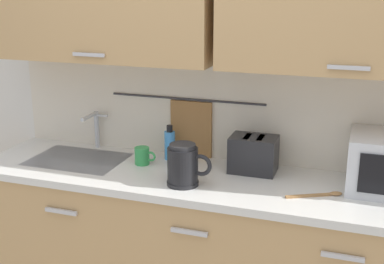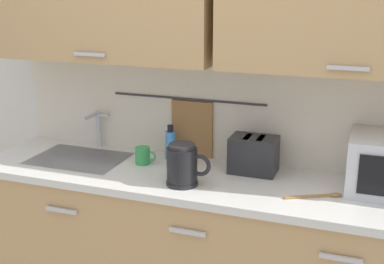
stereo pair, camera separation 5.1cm
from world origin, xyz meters
name	(u,v)px [view 1 (the left image)]	position (x,y,z in m)	size (l,w,h in m)	color
counter_unit	(207,254)	(-0.01, 0.30, 0.46)	(2.53, 0.64, 0.90)	tan
back_wall_assembly	(223,49)	(0.00, 0.53, 1.52)	(3.70, 0.41, 2.50)	silver
sink_faucet	(95,125)	(-0.78, 0.53, 1.04)	(0.09, 0.17, 0.22)	#B2B5BA
electric_kettle	(184,165)	(-0.09, 0.16, 1.00)	(0.23, 0.16, 0.21)	black
dish_soap_bottle	(170,144)	(-0.29, 0.49, 0.99)	(0.06, 0.06, 0.20)	#3F8CD8
mug_near_sink	(143,156)	(-0.40, 0.36, 0.95)	(0.12, 0.08, 0.09)	green
toaster	(253,154)	(0.19, 0.45, 1.00)	(0.26, 0.17, 0.19)	#232326
wooden_spoon	(321,195)	(0.56, 0.24, 0.91)	(0.26, 0.15, 0.01)	#9E7042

